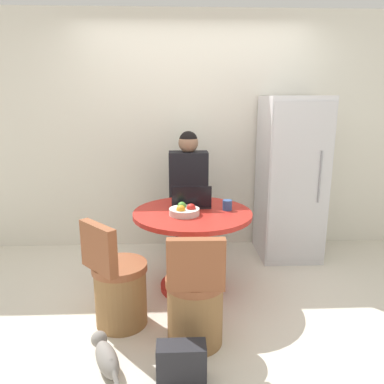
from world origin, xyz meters
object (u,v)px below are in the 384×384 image
handbag (181,363)px  cat (106,356)px  refrigerator (290,179)px  dining_table (192,237)px  laptop (191,202)px  chair_near_camera (195,305)px  person_seated (188,189)px  fruit_bowl (184,211)px  chair_near_left_corner (119,289)px

handbag → cat: bearing=163.8°
refrigerator → dining_table: bearing=-145.4°
dining_table → laptop: laptop is taller
chair_near_camera → handbag: 0.42m
dining_table → laptop: 0.32m
dining_table → cat: (-0.60, -1.03, -0.40)m
dining_table → cat: 1.25m
chair_near_camera → cat: bearing=23.4°
person_seated → handbag: person_seated is taller
dining_table → handbag: 1.23m
refrigerator → chair_near_camera: 1.96m
person_seated → fruit_bowl: size_ratio=5.32×
laptop → handbag: (-0.11, -1.31, -0.64)m
laptop → cat: size_ratio=0.82×
chair_near_camera → laptop: bearing=-89.6°
chair_near_camera → chair_near_left_corner: same height
dining_table → refrigerator: bearing=34.6°
chair_near_left_corner → fruit_bowl: 0.82m
handbag → laptop: bearing=85.1°
chair_near_camera → handbag: size_ratio=2.80×
laptop → chair_near_left_corner: bearing=50.0°
person_seated → chair_near_left_corner: bearing=66.1°
handbag → chair_near_left_corner: bearing=126.2°
dining_table → handbag: (-0.12, -1.17, -0.36)m
refrigerator → chair_near_camera: (-1.09, -1.53, -0.56)m
refrigerator → handbag: (-1.19, -1.91, -0.73)m
refrigerator → handbag: size_ratio=5.70×
laptop → handbag: size_ratio=1.17×
refrigerator → chair_near_left_corner: refrigerator is taller
dining_table → person_seated: size_ratio=0.76×
laptop → fruit_bowl: 0.25m
refrigerator → dining_table: size_ratio=1.65×
chair_near_camera → handbag: bearing=76.0°
dining_table → chair_near_left_corner: (-0.58, -0.54, -0.20)m
handbag → refrigerator: bearing=58.0°
fruit_bowl → cat: fruit_bowl is taller
refrigerator → laptop: 1.23m
chair_near_left_corner → refrigerator: bearing=-95.1°
person_seated → cat: (-0.58, -1.77, -0.66)m
person_seated → cat: bearing=71.7°
refrigerator → fruit_bowl: 1.42m
refrigerator → dining_table: 1.36m
laptop → cat: laptop is taller
fruit_bowl → cat: bearing=-119.2°
refrigerator → person_seated: (-1.09, 0.00, -0.10)m
chair_near_left_corner → cat: 0.53m
fruit_bowl → laptop: bearing=74.0°
dining_table → chair_near_camera: (-0.02, -0.79, -0.20)m
fruit_bowl → chair_near_left_corner: bearing=-138.6°
chair_near_camera → refrigerator: bearing=-124.3°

